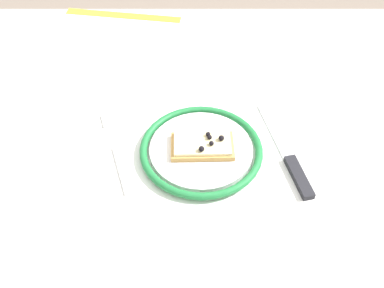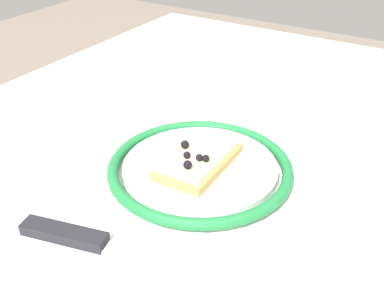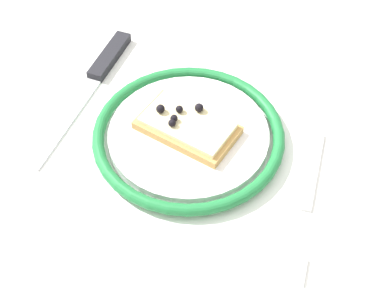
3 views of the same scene
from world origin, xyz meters
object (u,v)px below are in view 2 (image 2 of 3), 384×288
at_px(fork, 258,123).
at_px(plate, 200,168).
at_px(pizza_slice_near, 198,160).
at_px(dining_table, 230,228).
at_px(knife, 94,242).

bearing_deg(fork, plate, -2.36).
bearing_deg(fork, pizza_slice_near, -2.66).
relative_size(dining_table, fork, 5.55).
distance_m(plate, fork, 0.15).
xyz_separation_m(knife, fork, (-0.31, 0.03, -0.00)).
xyz_separation_m(dining_table, pizza_slice_near, (0.03, -0.03, 0.11)).
bearing_deg(pizza_slice_near, knife, -9.35).
height_order(dining_table, knife, knife).
distance_m(knife, fork, 0.31).
relative_size(dining_table, pizza_slice_near, 9.82).
height_order(dining_table, plate, plate).
distance_m(dining_table, pizza_slice_near, 0.12).
xyz_separation_m(plate, fork, (-0.15, 0.01, -0.01)).
xyz_separation_m(plate, pizza_slice_near, (0.00, -0.00, 0.01)).
xyz_separation_m(plate, knife, (0.16, -0.03, -0.00)).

